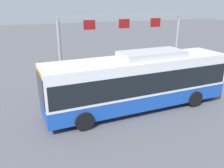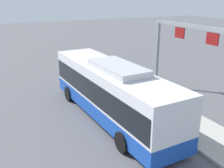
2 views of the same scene
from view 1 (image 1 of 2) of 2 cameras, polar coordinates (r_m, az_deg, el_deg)
The scene contains 8 objects.
ground_plane at distance 14.65m, azimuth 6.09°, elevation -5.74°, with size 120.00×120.00×0.00m, color #56565B.
platform_curb at distance 18.34m, azimuth 6.94°, elevation -0.25°, with size 10.00×2.80×0.16m, color #B2ADA3.
bus_main at distance 13.99m, azimuth 6.38°, elevation 1.00°, with size 11.22×3.05×3.46m.
person_boarding at distance 16.40m, azimuth -7.22°, elevation 0.94°, with size 0.43×0.58×1.67m.
person_waiting_near at distance 16.31m, azimuth -12.57°, elevation -0.08°, with size 0.53×0.61×1.67m.
person_waiting_mid at distance 16.84m, azimuth -4.03°, elevation 1.55°, with size 0.40×0.57×1.67m.
platform_sign_gantry at distance 19.34m, azimuth 2.91°, elevation 12.31°, with size 10.75×0.24×5.20m.
trash_bin at distance 20.49m, azimuth 16.61°, elevation 2.74°, with size 0.52×0.52×0.90m, color #2D5133.
Camera 1 is at (6.25, 11.72, 6.19)m, focal length 37.97 mm.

